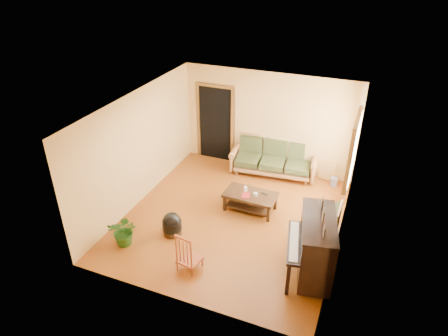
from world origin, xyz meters
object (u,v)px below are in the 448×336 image
at_px(piano, 316,248).
at_px(potted_plant, 125,231).
at_px(ceramic_crock, 334,182).
at_px(footstool, 172,226).
at_px(coffee_table, 250,202).
at_px(red_chair, 189,251).
at_px(armchair, 322,219).
at_px(sofa, 273,158).

xyz_separation_m(piano, potted_plant, (-3.63, -0.58, -0.27)).
xyz_separation_m(piano, ceramic_crock, (-0.10, 3.22, -0.49)).
relative_size(footstool, ceramic_crock, 1.80).
bearing_deg(coffee_table, red_chair, -101.20).
bearing_deg(red_chair, footstool, 145.23).
bearing_deg(armchair, potted_plant, -152.96).
height_order(piano, red_chair, piano).
distance_m(armchair, potted_plant, 3.97).
bearing_deg(ceramic_crock, potted_plant, -132.92).
bearing_deg(potted_plant, red_chair, -5.10).
bearing_deg(ceramic_crock, armchair, -89.17).
bearing_deg(red_chair, armchair, 51.99).
xyz_separation_m(piano, footstool, (-2.92, 0.05, -0.41)).
relative_size(sofa, coffee_table, 1.85).
bearing_deg(coffee_table, ceramic_crock, 47.32).
relative_size(sofa, ceramic_crock, 9.73).
bearing_deg(piano, armchair, 81.86).
height_order(coffee_table, armchair, armchair).
height_order(coffee_table, potted_plant, potted_plant).
xyz_separation_m(armchair, footstool, (-2.85, -1.13, -0.19)).
relative_size(coffee_table, piano, 0.86).
relative_size(coffee_table, footstool, 2.91).
bearing_deg(coffee_table, footstool, -130.41).
bearing_deg(footstool, piano, -1.05).
height_order(armchair, red_chair, red_chair).
height_order(sofa, coffee_table, sofa).
xyz_separation_m(coffee_table, ceramic_crock, (1.60, 1.74, -0.10)).
distance_m(sofa, armchair, 2.59).
relative_size(armchair, ceramic_crock, 3.48).
xyz_separation_m(coffee_table, footstool, (-1.22, -1.43, -0.02)).
distance_m(red_chair, potted_plant, 1.50).
distance_m(sofa, coffee_table, 1.76).
bearing_deg(footstool, coffee_table, 49.59).
relative_size(piano, ceramic_crock, 6.10).
bearing_deg(coffee_table, armchair, -10.48).
distance_m(sofa, red_chair, 3.96).
distance_m(footstool, potted_plant, 0.96).
bearing_deg(coffee_table, potted_plant, -133.12).
height_order(footstool, red_chair, red_chair).
relative_size(piano, potted_plant, 2.09).
bearing_deg(piano, potted_plant, 177.28).
distance_m(sofa, footstool, 3.41).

